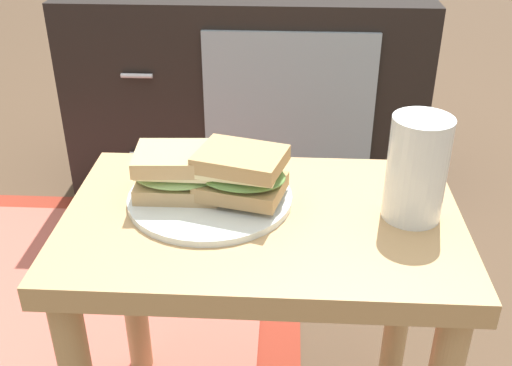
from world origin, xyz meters
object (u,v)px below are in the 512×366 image
Objects in this scene: plate at (210,198)px; beer_glass at (416,172)px; sandwich_front at (178,172)px; sandwich_back at (241,173)px; tv_cabinet at (248,89)px.

beer_glass reaches higher than plate.
plate is at bearing -8.15° from sandwich_front.
beer_glass is (0.24, -0.02, 0.02)m from sandwich_back.
tv_cabinet is at bearing 93.29° from sandwich_back.
sandwich_front is 0.33m from beer_glass.
plate is (0.01, -0.92, 0.17)m from tv_cabinet.
plate is 1.62× the size of sandwich_back.
sandwich_front is (-0.05, 0.01, 0.04)m from plate.
sandwich_back reaches higher than sandwich_front.
tv_cabinet is 4.02× the size of plate.
sandwich_front is 0.88× the size of sandwich_back.
sandwich_back is (0.05, -0.92, 0.22)m from tv_cabinet.
beer_glass is at bearing -4.31° from sandwich_back.
sandwich_front is at bearing 174.62° from beer_glass.
tv_cabinet reaches higher than sandwich_front.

